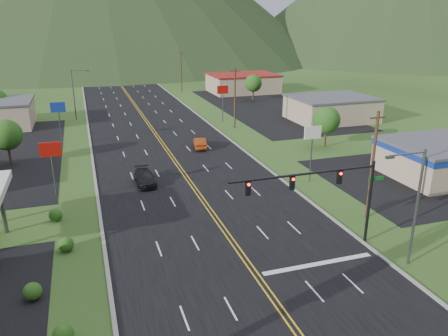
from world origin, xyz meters
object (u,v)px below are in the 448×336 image
object	(u,v)px
car_dark_mid	(145,178)
traffic_signal	(327,187)
car_red_far	(200,143)
streetlight_west	(75,91)
streetlight_east	(414,201)

from	to	relation	value
car_dark_mid	traffic_signal	bearing A→B (deg)	-59.93
car_dark_mid	car_red_far	world-z (taller)	car_red_far
car_dark_mid	car_red_far	bearing A→B (deg)	50.56
traffic_signal	car_dark_mid	distance (m)	22.58
car_red_far	car_dark_mid	bearing A→B (deg)	60.79
streetlight_west	car_red_far	world-z (taller)	streetlight_west
streetlight_east	streetlight_west	distance (m)	64.21
traffic_signal	car_dark_mid	size ratio (longest dim) A/B	2.65
streetlight_west	car_red_far	size ratio (longest dim) A/B	1.99
traffic_signal	car_red_far	bearing A→B (deg)	93.35
streetlight_east	streetlight_west	bearing A→B (deg)	110.86
streetlight_east	car_dark_mid	distance (m)	28.37
traffic_signal	streetlight_east	world-z (taller)	streetlight_east
car_dark_mid	streetlight_east	bearing A→B (deg)	-55.88
streetlight_east	streetlight_west	size ratio (longest dim) A/B	1.00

